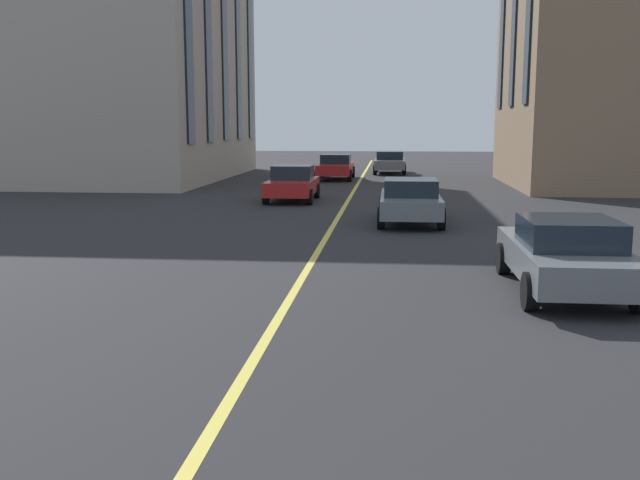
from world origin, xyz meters
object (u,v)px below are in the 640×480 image
at_px(car_grey_parked_a, 566,254).
at_px(car_red_trailing, 292,183).
at_px(car_red_oncoming, 336,167).
at_px(car_grey_parked_b, 410,200).
at_px(car_grey_near, 390,162).

height_order(car_grey_parked_a, car_red_trailing, car_red_trailing).
xyz_separation_m(car_grey_parked_a, car_red_trailing, (14.90, 7.09, -0.00)).
xyz_separation_m(car_red_oncoming, car_grey_parked_b, (-17.19, -3.68, 0.00)).
bearing_deg(car_grey_parked_a, car_grey_near, 6.11).
bearing_deg(car_red_trailing, car_grey_near, -13.03).
xyz_separation_m(car_red_oncoming, car_grey_near, (5.01, -2.94, 0.00)).
xyz_separation_m(car_grey_parked_a, car_red_oncoming, (26.12, 6.27, 0.00)).
relative_size(car_grey_parked_a, car_red_oncoming, 1.00).
relative_size(car_red_oncoming, car_grey_near, 1.00).
relative_size(car_grey_parked_a, car_grey_parked_b, 1.00).
relative_size(car_grey_parked_a, car_grey_near, 1.00).
distance_m(car_grey_parked_a, car_grey_parked_b, 9.29).
bearing_deg(car_grey_near, car_red_trailing, 166.97).
distance_m(car_grey_parked_b, car_grey_near, 22.22).
height_order(car_grey_parked_a, car_grey_parked_b, same).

